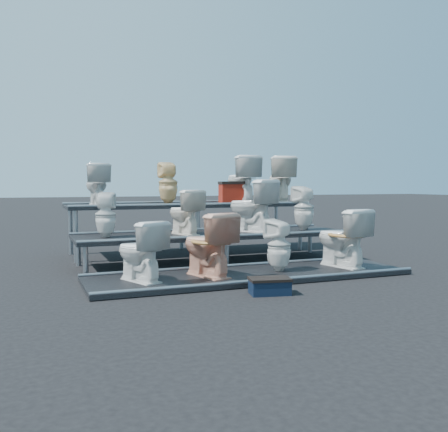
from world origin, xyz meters
name	(u,v)px	position (x,y,z in m)	size (l,w,h in m)	color
ground	(215,263)	(0.00, 0.00, 0.00)	(80.00, 80.00, 0.00)	black
tier_front	(250,275)	(0.00, -1.30, 0.03)	(4.20, 1.20, 0.06)	black
tier_mid	(215,248)	(0.00, 0.00, 0.23)	(4.20, 1.20, 0.46)	black
tier_back	(189,228)	(0.00, 1.30, 0.43)	(4.20, 1.20, 0.86)	black
toilet_0	(140,251)	(-1.44, -1.30, 0.42)	(0.41, 0.71, 0.73)	silver
toilet_1	(207,244)	(-0.59, -1.30, 0.46)	(0.45, 0.79, 0.80)	tan
toilet_2	(279,245)	(0.41, -1.30, 0.40)	(0.31, 0.32, 0.69)	silver
toilet_3	(342,238)	(1.40, -1.30, 0.47)	(0.45, 0.80, 0.81)	silver
toilet_4	(106,215)	(-1.64, 0.00, 0.78)	(0.29, 0.29, 0.64)	silver
toilet_5	(184,212)	(-0.49, 0.00, 0.79)	(0.37, 0.65, 0.67)	white
toilet_6	(251,206)	(0.61, 0.00, 0.87)	(0.46, 0.80, 0.82)	silver
toilet_7	(304,208)	(1.56, 0.00, 0.82)	(0.32, 0.33, 0.72)	silver
toilet_8	(97,185)	(-1.59, 1.30, 1.20)	(0.38, 0.67, 0.68)	silver
toilet_9	(168,183)	(-0.38, 1.30, 1.23)	(0.33, 0.34, 0.74)	#EDCB8D
toilet_10	(242,180)	(1.01, 1.30, 1.29)	(0.48, 0.84, 0.86)	silver
toilet_11	(281,180)	(1.83, 1.30, 1.29)	(0.48, 0.84, 0.86)	white
red_crate	(233,194)	(0.85, 1.31, 1.03)	(0.48, 0.39, 0.35)	#9D1C11
step_stool	(270,287)	(-0.21, -2.26, 0.08)	(0.43, 0.26, 0.15)	black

